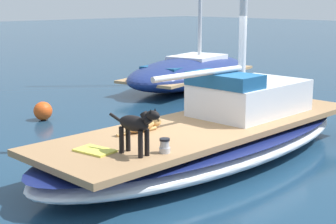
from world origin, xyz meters
name	(u,v)px	position (x,y,z in m)	size (l,w,h in m)	color
ground_plane	(209,159)	(0.00, 0.00, 0.00)	(120.00, 120.00, 0.00)	navy
sailboat_main	(209,141)	(0.00, 0.00, 0.34)	(2.74, 7.31, 0.66)	white
cabin_house	(248,96)	(-0.04, 1.12, 1.01)	(1.47, 2.26, 0.84)	silver
dog_tan	(141,125)	(-0.37, -1.25, 0.77)	(0.27, 0.95, 0.22)	tan
dog_black	(136,126)	(0.58, -2.15, 1.08)	(0.94, 0.28, 0.70)	black
deck_winch	(165,146)	(0.78, -1.80, 0.76)	(0.16, 0.16, 0.21)	#B7B7BC
coiled_rope	(146,126)	(-0.53, -1.01, 0.68)	(0.32, 0.32, 0.04)	beige
deck_towel	(95,151)	(0.05, -2.48, 0.68)	(0.56, 0.36, 0.03)	#D8D14C
moored_boat_port_side	(190,71)	(-5.61, 5.28, 0.54)	(3.80, 6.38, 8.32)	navy
mooring_buoy	(43,111)	(-4.75, -0.57, 0.22)	(0.44, 0.44, 0.44)	#E55119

